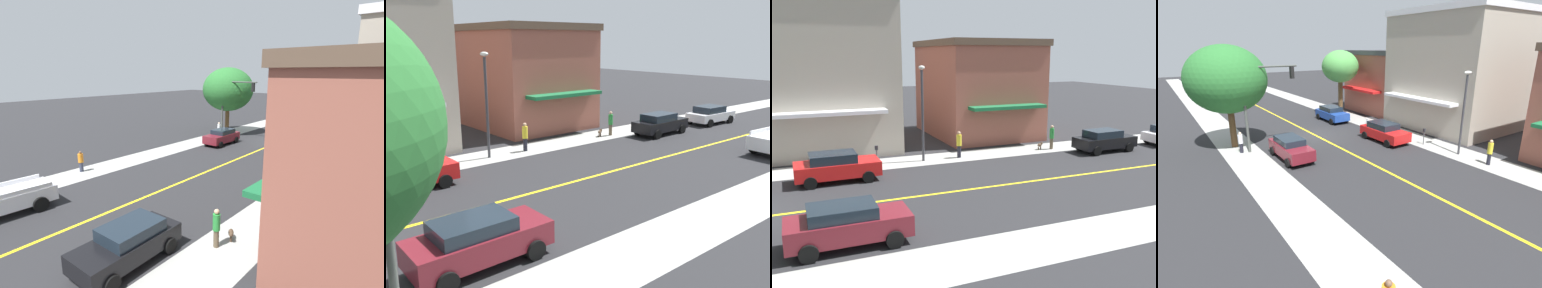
% 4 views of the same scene
% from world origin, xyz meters
% --- Properties ---
extents(brick_apartment_block, '(11.77, 10.63, 10.79)m').
position_xyz_m(brick_apartment_block, '(-13.80, 4.41, 5.41)').
color(brick_apartment_block, '#A39989').
rests_on(brick_apartment_block, ground).
extents(tan_rowhouse, '(11.36, 7.99, 7.81)m').
position_xyz_m(tan_rowhouse, '(-13.79, 17.28, 3.92)').
color(tan_rowhouse, '#935142').
rests_on(tan_rowhouse, ground).
extents(parking_meter, '(0.12, 0.18, 1.33)m').
position_xyz_m(parking_meter, '(-6.06, 7.22, 0.88)').
color(parking_meter, '#4C4C51').
rests_on(parking_meter, ground).
extents(street_lamp, '(0.70, 0.36, 6.01)m').
position_xyz_m(street_lamp, '(-6.49, 10.27, 3.75)').
color(street_lamp, '#38383D').
rests_on(street_lamp, ground).
extents(red_sedan_left_curb, '(2.15, 4.41, 1.56)m').
position_xyz_m(red_sedan_left_curb, '(-4.04, 4.69, 0.82)').
color(red_sedan_left_curb, red).
rests_on(red_sedan_left_curb, ground).
extents(black_sedan_left_curb, '(2.09, 4.40, 1.53)m').
position_xyz_m(black_sedan_left_curb, '(-4.19, 22.77, 0.81)').
color(black_sedan_left_curb, black).
rests_on(black_sedan_left_curb, ground).
extents(maroon_sedan_right_curb, '(1.95, 4.32, 1.52)m').
position_xyz_m(maroon_sedan_right_curb, '(4.11, 4.21, 0.81)').
color(maroon_sedan_right_curb, maroon).
rests_on(maroon_sedan_right_curb, ground).
extents(pedestrian_green_shirt, '(0.31, 0.31, 1.73)m').
position_xyz_m(pedestrian_green_shirt, '(-6.22, 19.79, 0.92)').
color(pedestrian_green_shirt, brown).
rests_on(pedestrian_green_shirt, ground).
extents(pedestrian_yellow_shirt, '(0.34, 0.34, 1.75)m').
position_xyz_m(pedestrian_yellow_shirt, '(-6.41, 12.70, 0.93)').
color(pedestrian_yellow_shirt, black).
rests_on(pedestrian_yellow_shirt, ground).
extents(small_dog, '(0.50, 0.64, 0.50)m').
position_xyz_m(small_dog, '(-6.43, 18.96, 0.33)').
color(small_dog, '#4C3828').
rests_on(small_dog, ground).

